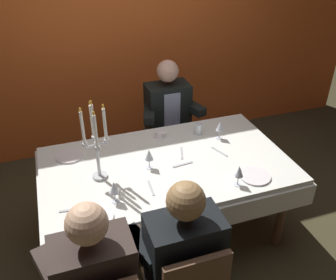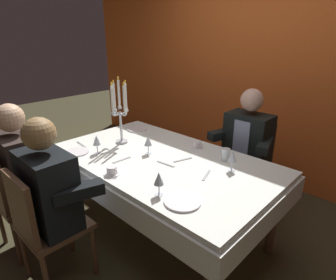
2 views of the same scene
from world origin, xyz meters
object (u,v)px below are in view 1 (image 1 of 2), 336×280
dinner_plate_0 (255,176)px  seated_diner_2 (167,109)px  candelabra (96,143)px  dinner_plate_2 (97,217)px  water_tumbler_0 (198,129)px  seated_diner_1 (184,255)px  dinner_plate_1 (70,156)px  wine_glass_2 (149,155)px  coffee_cup_1 (180,199)px  seated_diner_0 (96,279)px  wine_glass_0 (220,127)px  wine_glass_1 (114,188)px  wine_glass_3 (239,172)px  coffee_cup_0 (160,134)px  dining_table (166,175)px

dinner_plate_0 → seated_diner_2: bearing=101.1°
candelabra → dinner_plate_2: candelabra is taller
water_tumbler_0 → seated_diner_1: (-0.60, -1.22, -0.05)m
dinner_plate_1 → dinner_plate_2: (0.09, -0.77, 0.00)m
wine_glass_2 → coffee_cup_1: (0.08, -0.44, -0.09)m
wine_glass_2 → seated_diner_0: (-0.55, -0.87, -0.12)m
water_tumbler_0 → dinner_plate_1: bearing=-179.9°
wine_glass_0 → seated_diner_0: 1.66m
wine_glass_0 → coffee_cup_1: 0.90m
wine_glass_1 → wine_glass_2: 0.44m
dinner_plate_2 → wine_glass_3: wine_glass_3 is taller
wine_glass_1 → candelabra: bearing=99.5°
coffee_cup_1 → seated_diner_0: size_ratio=0.11×
dinner_plate_0 → dinner_plate_2: (-1.17, -0.05, 0.00)m
dinner_plate_2 → seated_diner_1: (0.42, -0.45, -0.01)m
dinner_plate_1 → coffee_cup_0: size_ratio=1.63×
dinner_plate_2 → coffee_cup_0: bearing=50.2°
dining_table → wine_glass_1: bearing=-146.3°
dinner_plate_0 → dinner_plate_2: 1.17m
dinner_plate_0 → coffee_cup_0: size_ratio=1.75×
dinner_plate_2 → wine_glass_3: bearing=0.7°
dinner_plate_0 → dinner_plate_2: bearing=-177.4°
wine_glass_0 → water_tumbler_0: bearing=136.4°
wine_glass_1 → seated_diner_2: 1.44m
seated_diner_0 → wine_glass_1: bearing=68.4°
dinner_plate_0 → water_tumbler_0: size_ratio=2.38×
wine_glass_1 → seated_diner_1: size_ratio=0.13×
dining_table → dinner_plate_2: dinner_plate_2 is taller
dining_table → wine_glass_3: 0.62m
wine_glass_1 → seated_diner_0: bearing=-111.6°
candelabra → dinner_plate_2: 0.52m
dinner_plate_0 → coffee_cup_1: bearing=-172.6°
wine_glass_2 → seated_diner_1: bearing=-93.2°
candelabra → wine_glass_2: bearing=-0.8°
dinner_plate_1 → wine_glass_2: 0.67m
wine_glass_0 → wine_glass_3: (-0.15, -0.62, 0.00)m
dining_table → seated_diner_1: 0.91m
dinner_plate_1 → wine_glass_3: 1.34m
dining_table → dinner_plate_0: (0.56, -0.38, 0.13)m
wine_glass_1 → wine_glass_2: size_ratio=1.00×
coffee_cup_1 → seated_diner_0: 0.77m
candelabra → dining_table: bearing=1.3°
dinner_plate_0 → seated_diner_1: 0.91m
dining_table → wine_glass_0: wine_glass_0 is taller
wine_glass_1 → coffee_cup_1: wine_glass_1 is taller
wine_glass_0 → dinner_plate_1: bearing=174.0°
wine_glass_0 → coffee_cup_0: wine_glass_0 is taller
wine_glass_1 → coffee_cup_0: bearing=52.4°
dinner_plate_0 → coffee_cup_0: (-0.49, 0.76, 0.02)m
candelabra → coffee_cup_1: 0.70m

